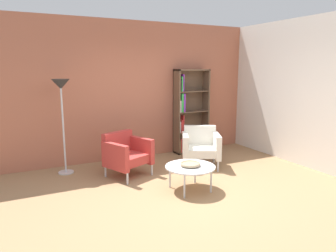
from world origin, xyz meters
name	(u,v)px	position (x,y,z in m)	size (l,w,h in m)	color
ground_plane	(189,196)	(0.00, 0.00, 0.00)	(8.32, 8.32, 0.00)	#9E7751
brick_back_panel	(132,91)	(0.00, 2.46, 1.45)	(6.40, 0.12, 2.90)	#B2664C
plaster_right_partition	(297,92)	(2.86, 0.60, 1.45)	(0.12, 5.20, 2.90)	silver
bookshelf_tall	(188,112)	(1.28, 2.25, 0.93)	(0.80, 0.30, 1.90)	brown
coffee_table_low	(190,168)	(0.14, 0.22, 0.37)	(0.80, 0.80, 0.40)	silver
decorative_bowl	(190,164)	(0.14, 0.22, 0.43)	(0.32, 0.32, 0.05)	tan
armchair_spare_guest	(126,153)	(-0.54, 1.35, 0.41)	(0.91, 0.87, 0.78)	#B73833
armchair_near_window	(201,146)	(0.96, 1.21, 0.41)	(0.92, 0.90, 0.78)	white
floor_lamp_torchiere	(61,95)	(-1.51, 1.97, 1.45)	(0.32, 0.32, 1.74)	silver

